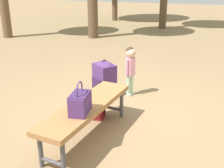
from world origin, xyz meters
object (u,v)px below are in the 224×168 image
backpack_large (104,77)px  park_bench (87,109)px  backpack_small (99,108)px  handbag (80,102)px  child_standing (130,64)px

backpack_large → park_bench: bearing=-165.9°
backpack_small → handbag: bearing=-171.6°
handbag → backpack_small: bearing=8.4°
child_standing → backpack_large: size_ratio=1.34×
backpack_large → handbag: bearing=-166.8°
park_bench → backpack_large: 1.39m
child_standing → handbag: bearing=178.9°
backpack_large → backpack_small: size_ratio=1.98×
backpack_large → child_standing: bearing=-69.4°
handbag → child_standing: 1.71m
handbag → backpack_large: (1.56, 0.37, -0.27)m
park_bench → backpack_small: bearing=8.6°
handbag → backpack_small: 0.86m
child_standing → backpack_large: (-0.15, 0.40, -0.24)m
child_standing → backpack_small: 1.06m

